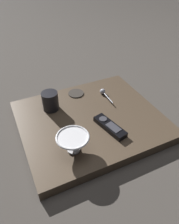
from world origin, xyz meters
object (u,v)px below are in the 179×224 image
object	(u,v)px
coffee_mug	(50,101)
drink_coaster	(76,93)
tv_remote_near	(110,127)
teaspoon	(103,92)
cereal_bowl	(73,142)

from	to	relation	value
coffee_mug	drink_coaster	xyz separation A→B (m)	(-0.06, 0.16, -0.04)
tv_remote_near	teaspoon	bearing A→B (deg)	158.19
teaspoon	tv_remote_near	bearing A→B (deg)	-21.81
drink_coaster	coffee_mug	bearing A→B (deg)	-67.81
coffee_mug	drink_coaster	world-z (taller)	coffee_mug
cereal_bowl	drink_coaster	distance (m)	0.38
teaspoon	tv_remote_near	size ratio (longest dim) A/B	0.73
cereal_bowl	teaspoon	xyz separation A→B (m)	(-0.28, 0.28, -0.03)
teaspoon	cereal_bowl	bearing A→B (deg)	-44.78
drink_coaster	cereal_bowl	bearing A→B (deg)	-23.91
teaspoon	drink_coaster	xyz separation A→B (m)	(-0.07, -0.13, -0.01)
tv_remote_near	drink_coaster	bearing A→B (deg)	-174.37
coffee_mug	drink_coaster	distance (m)	0.17
cereal_bowl	tv_remote_near	world-z (taller)	cereal_bowl
teaspoon	drink_coaster	distance (m)	0.14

